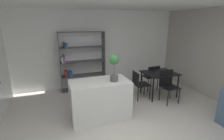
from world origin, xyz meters
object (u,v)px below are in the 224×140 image
(potted_plant_on_island, at_px, (114,65))
(dining_chair_island_side, at_px, (139,83))
(dining_chair_near, at_px, (168,83))
(open_bookshelf, at_px, (79,62))
(dining_table, at_px, (159,75))
(dining_chair_far, at_px, (152,75))
(kitchen_island, at_px, (100,99))

(potted_plant_on_island, bearing_deg, dining_chair_island_side, 34.40)
(dining_chair_near, xyz_separation_m, dining_chair_island_side, (-0.70, 0.44, -0.05))
(open_bookshelf, bearing_deg, dining_chair_island_side, -40.98)
(dining_table, height_order, dining_chair_island_side, dining_chair_island_side)
(dining_chair_far, bearing_deg, open_bookshelf, -25.25)
(open_bookshelf, height_order, dining_chair_far, open_bookshelf)
(potted_plant_on_island, distance_m, dining_table, 2.02)
(dining_table, xyz_separation_m, dining_chair_island_side, (-0.71, 0.01, -0.16))
(dining_chair_island_side, bearing_deg, kitchen_island, 118.49)
(dining_table, distance_m, dining_chair_island_side, 0.72)
(potted_plant_on_island, xyz_separation_m, dining_chair_near, (1.77, 0.29, -0.75))
(potted_plant_on_island, xyz_separation_m, dining_chair_island_side, (1.07, 0.73, -0.80))
(open_bookshelf, distance_m, dining_chair_far, 2.47)
(open_bookshelf, distance_m, dining_chair_near, 2.89)
(kitchen_island, xyz_separation_m, dining_table, (2.09, 0.62, 0.21))
(kitchen_island, height_order, dining_chair_far, kitchen_island)
(dining_chair_near, bearing_deg, potted_plant_on_island, -171.52)
(potted_plant_on_island, height_order, dining_chair_far, potted_plant_on_island)
(open_bookshelf, relative_size, dining_table, 1.98)
(kitchen_island, height_order, potted_plant_on_island, potted_plant_on_island)
(kitchen_island, distance_m, open_bookshelf, 2.04)
(kitchen_island, xyz_separation_m, potted_plant_on_island, (0.32, -0.11, 0.84))
(kitchen_island, height_order, open_bookshelf, open_bookshelf)
(kitchen_island, height_order, dining_chair_island_side, kitchen_island)
(kitchen_island, distance_m, dining_chair_island_side, 1.52)
(open_bookshelf, xyz_separation_m, dining_chair_island_side, (1.54, -1.34, -0.47))
(potted_plant_on_island, bearing_deg, dining_table, 22.20)
(open_bookshelf, xyz_separation_m, dining_table, (2.25, -1.35, -0.31))
(kitchen_island, relative_size, dining_chair_far, 1.61)
(potted_plant_on_island, bearing_deg, kitchen_island, 161.91)
(kitchen_island, bearing_deg, potted_plant_on_island, -18.09)
(kitchen_island, bearing_deg, open_bookshelf, 94.47)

